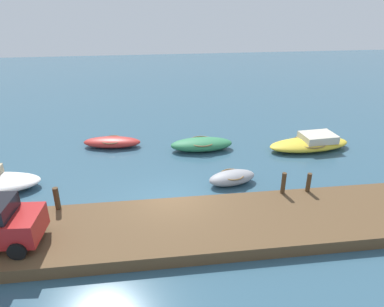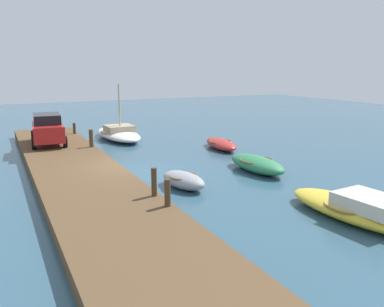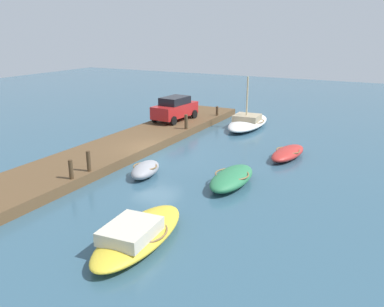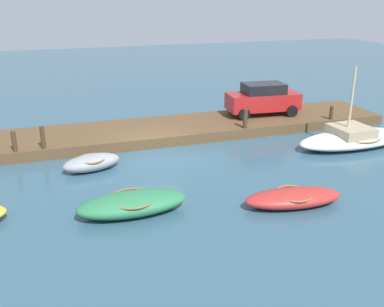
# 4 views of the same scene
# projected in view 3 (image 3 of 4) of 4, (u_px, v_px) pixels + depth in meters

# --- Properties ---
(ground_plane) EXTENTS (84.00, 84.00, 0.00)m
(ground_plane) POSITION_uv_depth(u_px,v_px,m) (156.00, 156.00, 23.71)
(ground_plane) COLOR #33566B
(dock_platform) EXTENTS (26.50, 3.87, 0.51)m
(dock_platform) POSITION_uv_depth(u_px,v_px,m) (124.00, 147.00, 24.68)
(dock_platform) COLOR brown
(dock_platform) RESTS_ON ground_plane
(rowboat_green) EXTENTS (3.77, 1.63, 0.73)m
(rowboat_green) POSITION_uv_depth(u_px,v_px,m) (232.00, 178.00, 19.17)
(rowboat_green) COLOR #2D7A4C
(rowboat_green) RESTS_ON ground_plane
(sailboat_white) EXTENTS (6.18, 2.59, 3.84)m
(sailboat_white) POSITION_uv_depth(u_px,v_px,m) (248.00, 122.00, 30.48)
(sailboat_white) COLOR white
(sailboat_white) RESTS_ON ground_plane
(dinghy_grey) EXTENTS (2.62, 1.64, 0.67)m
(dinghy_grey) POSITION_uv_depth(u_px,v_px,m) (145.00, 169.00, 20.39)
(dinghy_grey) COLOR #939399
(dinghy_grey) RESTS_ON ground_plane
(motorboat_yellow) EXTENTS (5.21, 2.33, 0.95)m
(motorboat_yellow) POSITION_uv_depth(u_px,v_px,m) (138.00, 234.00, 13.90)
(motorboat_yellow) COLOR gold
(motorboat_yellow) RESTS_ON ground_plane
(rowboat_red) EXTENTS (3.65, 1.73, 0.60)m
(rowboat_red) POSITION_uv_depth(u_px,v_px,m) (288.00, 153.00, 23.23)
(rowboat_red) COLOR #B72D28
(rowboat_red) RESTS_ON ground_plane
(mooring_post_west) EXTENTS (0.19, 0.19, 0.73)m
(mooring_post_west) POSITION_uv_depth(u_px,v_px,m) (217.00, 111.00, 32.19)
(mooring_post_west) COLOR #47331E
(mooring_post_west) RESTS_ON dock_platform
(mooring_post_mid_west) EXTENTS (0.23, 0.23, 1.00)m
(mooring_post_mid_west) POSITION_uv_depth(u_px,v_px,m) (186.00, 122.00, 27.81)
(mooring_post_mid_west) COLOR #47331E
(mooring_post_mid_west) RESTS_ON dock_platform
(mooring_post_mid_east) EXTENTS (0.20, 0.20, 1.02)m
(mooring_post_mid_east) POSITION_uv_depth(u_px,v_px,m) (89.00, 161.00, 19.54)
(mooring_post_mid_east) COLOR #47331E
(mooring_post_mid_east) RESTS_ON dock_platform
(mooring_post_east) EXTENTS (0.20, 0.20, 0.91)m
(mooring_post_east) POSITION_uv_depth(u_px,v_px,m) (71.00, 169.00, 18.55)
(mooring_post_east) COLOR #47331E
(mooring_post_east) RESTS_ON dock_platform
(parked_car) EXTENTS (4.11, 2.13, 1.78)m
(parked_car) POSITION_uv_depth(u_px,v_px,m) (175.00, 108.00, 30.33)
(parked_car) COLOR #B21E1E
(parked_car) RESTS_ON dock_platform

